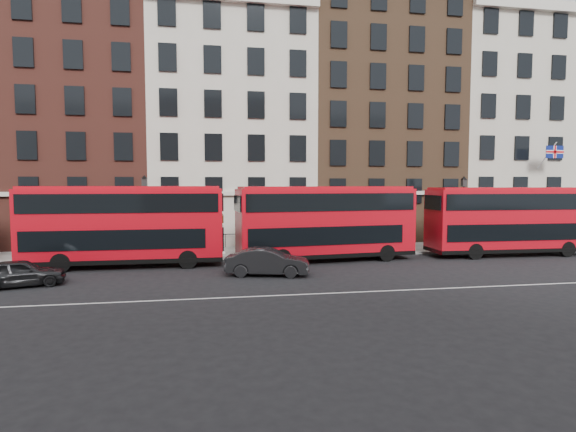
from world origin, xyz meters
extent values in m
plane|color=black|center=(0.00, 0.00, 0.00)|extent=(120.00, 120.00, 0.00)
cube|color=gray|center=(0.00, 10.50, 0.07)|extent=(80.00, 5.00, 0.15)
cube|color=gray|center=(0.00, 8.00, 0.08)|extent=(80.00, 0.30, 0.16)
cube|color=white|center=(0.00, -2.00, 0.01)|extent=(70.00, 0.12, 0.01)
cube|color=brown|center=(-12.80, 18.00, 11.00)|extent=(12.80, 10.00, 22.00)
cube|color=#B7B1A1|center=(0.00, 18.00, 9.50)|extent=(12.80, 10.00, 19.00)
cube|color=brown|center=(12.80, 18.00, 10.50)|extent=(12.80, 10.00, 21.00)
cube|color=#B6AE9D|center=(25.60, 18.00, 10.00)|extent=(12.80, 10.00, 20.00)
cube|color=beige|center=(25.60, 12.75, 19.60)|extent=(12.80, 0.50, 0.80)
cube|color=#B90916|center=(-6.85, 6.36, 2.50)|extent=(11.28, 2.69, 4.24)
cube|color=black|center=(-6.85, 6.36, 0.51)|extent=(11.28, 2.73, 0.26)
cube|color=black|center=(-7.17, 6.36, 1.77)|extent=(9.99, 2.78, 1.13)
cube|color=black|center=(-6.85, 6.36, 3.81)|extent=(10.85, 2.78, 1.07)
cube|color=#B90916|center=(-6.85, 6.36, 4.67)|extent=(10.96, 2.48, 0.19)
cube|color=black|center=(-1.16, 6.36, 1.67)|extent=(0.09, 2.36, 1.40)
cube|color=black|center=(-1.16, 6.36, 2.82)|extent=(0.09, 2.04, 0.45)
cylinder|color=black|center=(-3.20, 5.16, 0.54)|extent=(1.07, 0.30, 1.07)
cylinder|color=black|center=(-3.19, 7.56, 0.54)|extent=(1.07, 0.30, 1.07)
cylinder|color=black|center=(-10.07, 5.16, 0.54)|extent=(1.07, 0.30, 1.07)
cylinder|color=black|center=(-10.07, 7.57, 0.54)|extent=(1.07, 0.30, 1.07)
cube|color=#B90916|center=(5.35, 6.36, 2.49)|extent=(11.44, 3.79, 4.22)
cube|color=black|center=(5.35, 6.36, 0.50)|extent=(11.45, 3.84, 0.26)
cube|color=black|center=(5.03, 6.33, 1.76)|extent=(10.17, 3.75, 1.12)
cube|color=black|center=(5.35, 6.36, 3.80)|extent=(11.03, 3.84, 1.07)
cube|color=#B90916|center=(5.35, 6.36, 4.65)|extent=(11.10, 3.55, 0.19)
cube|color=black|center=(10.98, 6.93, 1.66)|extent=(0.32, 2.35, 1.39)
cube|color=black|center=(10.98, 6.93, 2.80)|extent=(0.29, 2.03, 0.45)
cylinder|color=black|center=(9.09, 5.54, 0.53)|extent=(1.09, 0.41, 1.07)
cylinder|color=black|center=(8.85, 7.92, 0.53)|extent=(1.09, 0.41, 1.07)
cylinder|color=black|center=(2.28, 4.85, 0.53)|extent=(1.09, 0.41, 1.07)
cylinder|color=black|center=(2.04, 7.23, 0.53)|extent=(1.09, 0.41, 1.07)
cube|color=#B90916|center=(18.21, 6.36, 2.45)|extent=(11.09, 2.79, 4.16)
cube|color=black|center=(18.21, 6.36, 0.49)|extent=(11.09, 2.83, 0.25)
cube|color=black|center=(17.90, 6.37, 1.74)|extent=(9.83, 2.85, 1.11)
cube|color=black|center=(18.21, 6.36, 3.74)|extent=(10.67, 2.86, 1.05)
cube|color=#B90916|center=(18.21, 6.36, 4.58)|extent=(10.77, 2.57, 0.19)
cylinder|color=black|center=(21.77, 5.13, 0.53)|extent=(1.06, 0.31, 1.05)
cylinder|color=black|center=(21.81, 7.49, 0.53)|extent=(1.06, 0.31, 1.05)
cylinder|color=black|center=(15.04, 5.23, 0.53)|extent=(1.06, 0.31, 1.05)
cylinder|color=black|center=(15.07, 7.59, 0.53)|extent=(1.06, 0.31, 1.05)
imported|color=black|center=(-10.84, 1.77, 0.67)|extent=(4.20, 2.59, 1.33)
imported|color=black|center=(1.11, 2.43, 0.73)|extent=(4.69, 2.53, 1.47)
cylinder|color=black|center=(-6.05, 8.97, 2.45)|extent=(0.14, 0.14, 4.60)
cylinder|color=black|center=(-6.05, 8.97, 0.45)|extent=(0.32, 0.32, 0.60)
cube|color=#262626|center=(-6.05, 8.97, 5.00)|extent=(0.32, 0.32, 0.55)
cone|color=black|center=(-6.05, 8.97, 5.35)|extent=(0.44, 0.44, 0.25)
cylinder|color=black|center=(16.16, 8.58, 2.45)|extent=(0.14, 0.14, 4.60)
cylinder|color=black|center=(16.16, 8.58, 0.45)|extent=(0.32, 0.32, 0.60)
cube|color=#262626|center=(16.16, 8.58, 5.00)|extent=(0.32, 0.32, 0.55)
cone|color=black|center=(16.16, 8.58, 5.35)|extent=(0.44, 0.44, 0.25)
cylinder|color=black|center=(24.61, 8.66, 1.45)|extent=(0.12, 0.12, 2.60)
cube|color=black|center=(24.61, 8.51, 3.05)|extent=(0.25, 0.30, 0.75)
sphere|color=red|center=(24.61, 8.34, 3.27)|extent=(0.14, 0.14, 0.14)
sphere|color=#0C9919|center=(24.61, 8.34, 2.83)|extent=(0.14, 0.14, 0.14)
camera|label=1|loc=(-1.87, -21.18, 4.86)|focal=28.00mm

